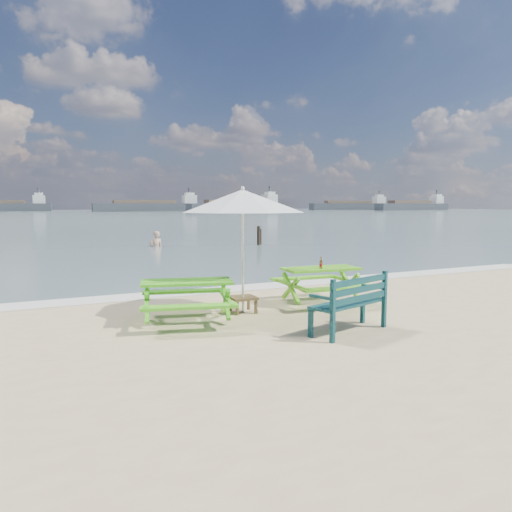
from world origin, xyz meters
name	(u,v)px	position (x,y,z in m)	size (l,w,h in m)	color
sea	(42,216)	(0.00, 85.00, 0.00)	(300.00, 300.00, 0.00)	slate
foam_strip	(225,289)	(0.00, 4.60, 0.01)	(22.00, 0.90, 0.01)	silver
picnic_table_left	(187,302)	(-1.96, 1.66, 0.37)	(2.04, 2.17, 0.78)	#47B51B
picnic_table_right	(321,286)	(1.22, 2.08, 0.38)	(1.78, 1.95, 0.78)	#51A919
park_bench	(348,315)	(0.27, -0.18, 0.30)	(1.64, 0.95, 0.96)	#0D3438
side_table	(243,304)	(-0.69, 1.99, 0.17)	(0.52, 0.52, 0.32)	brown
patio_umbrella	(243,201)	(-0.69, 1.99, 2.21)	(2.61, 2.61, 2.44)	silver
beer_bottle	(321,265)	(1.11, 1.93, 0.87)	(0.07, 0.07, 0.26)	#935B15
swimmer	(156,250)	(1.72, 17.74, -0.16)	(0.73, 0.52, 1.89)	tan
mooring_pilings	(259,238)	(6.92, 16.51, 0.36)	(0.56, 0.76, 1.20)	black
cargo_ships	(247,207)	(55.19, 121.20, 1.18)	(140.30, 45.65, 4.40)	#383C42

